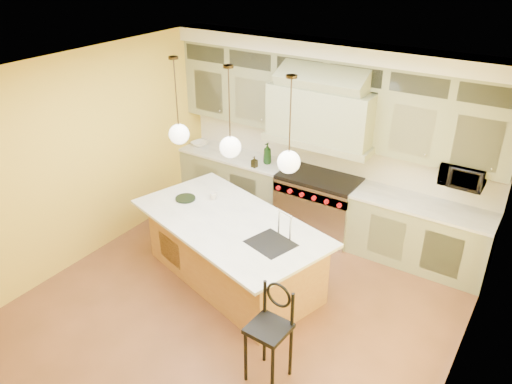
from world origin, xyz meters
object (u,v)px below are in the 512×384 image
Objects in this scene: counter_stool at (270,329)px; microwave at (463,175)px; kitchen_island at (233,249)px; range at (318,204)px.

microwave is (1.05, 2.98, 0.81)m from counter_stool.
kitchen_island is 1.76m from counter_stool.
counter_stool is 3.26m from microwave.
counter_stool is (0.90, -2.87, 0.15)m from range.
range is 2.18m from microwave.
kitchen_island is at bearing -103.11° from range.
range is 1.74m from kitchen_island.
kitchen_island is 5.38× the size of microwave.
microwave is at bearing 73.71° from counter_stool.
kitchen_island is at bearing 140.96° from counter_stool.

